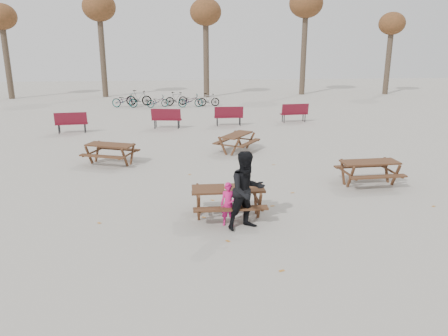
{
  "coord_description": "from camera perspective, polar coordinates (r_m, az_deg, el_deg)",
  "views": [
    {
      "loc": [
        -1.15,
        -10.27,
        4.32
      ],
      "look_at": [
        0.0,
        1.0,
        1.0
      ],
      "focal_mm": 35.0,
      "sensor_mm": 36.0,
      "label": 1
    }
  ],
  "objects": [
    {
      "name": "tree_row",
      "position": [
        35.53,
        -2.65,
        19.33
      ],
      "size": [
        32.17,
        3.52,
        8.26
      ],
      "color": "#382B21",
      "rests_on": "ground"
    },
    {
      "name": "bread_roll",
      "position": [
        10.75,
        2.2,
        -2.58
      ],
      "size": [
        0.14,
        0.06,
        0.05
      ],
      "primitive_type": "ellipsoid",
      "color": "tan",
      "rests_on": "food_tray"
    },
    {
      "name": "main_picnic_table",
      "position": [
        10.98,
        0.53,
        -3.53
      ],
      "size": [
        1.8,
        1.45,
        0.78
      ],
      "color": "#3D2016",
      "rests_on": "ground"
    },
    {
      "name": "picnic_table_north",
      "position": [
        16.3,
        -14.58,
        1.77
      ],
      "size": [
        2.09,
        1.9,
        0.73
      ],
      "primitive_type": null,
      "rotation": [
        0.0,
        0.0,
        -0.37
      ],
      "color": "#3D2016",
      "rests_on": "ground"
    },
    {
      "name": "soda_bottle",
      "position": [
        10.75,
        0.21,
        -2.5
      ],
      "size": [
        0.07,
        0.07,
        0.17
      ],
      "color": "silver",
      "rests_on": "main_picnic_table"
    },
    {
      "name": "ground",
      "position": [
        11.2,
        0.52,
        -6.36
      ],
      "size": [
        80.0,
        80.0,
        0.0
      ],
      "primitive_type": "plane",
      "color": "gray",
      "rests_on": "ground"
    },
    {
      "name": "bicycle_row",
      "position": [
        30.17,
        -8.19,
        8.82
      ],
      "size": [
        7.29,
        1.79,
        1.05
      ],
      "color": "black",
      "rests_on": "ground"
    },
    {
      "name": "picnic_table_east",
      "position": [
        14.22,
        18.41,
        -0.63
      ],
      "size": [
        1.81,
        1.49,
        0.75
      ],
      "primitive_type": null,
      "rotation": [
        0.0,
        0.0,
        0.05
      ],
      "color": "#3D2016",
      "rests_on": "ground"
    },
    {
      "name": "food_tray",
      "position": [
        10.77,
        2.19,
        -2.79
      ],
      "size": [
        0.18,
        0.11,
        0.03
      ],
      "primitive_type": "cube",
      "color": "white",
      "rests_on": "main_picnic_table"
    },
    {
      "name": "fallen_leaves",
      "position": [
        13.58,
        1.46,
        -2.21
      ],
      "size": [
        11.0,
        11.0,
        0.01
      ],
      "primitive_type": null,
      "color": "#AF6F2A",
      "rests_on": "ground"
    },
    {
      "name": "park_bench_row",
      "position": [
        22.71,
        -3.95,
        6.65
      ],
      "size": [
        13.04,
        2.42,
        1.03
      ],
      "color": "maroon",
      "rests_on": "ground"
    },
    {
      "name": "adult",
      "position": [
        10.21,
        3.0,
        -2.98
      ],
      "size": [
        1.11,
        0.98,
        1.89
      ],
      "primitive_type": "imported",
      "rotation": [
        0.0,
        0.0,
        0.34
      ],
      "color": "black",
      "rests_on": "ground"
    },
    {
      "name": "picnic_table_far",
      "position": [
        17.59,
        1.69,
        3.31
      ],
      "size": [
        2.04,
        2.12,
        0.71
      ],
      "primitive_type": null,
      "rotation": [
        0.0,
        0.0,
        0.97
      ],
      "color": "#3D2016",
      "rests_on": "ground"
    },
    {
      "name": "child",
      "position": [
        10.51,
        0.6,
        -4.75
      ],
      "size": [
        0.43,
        0.33,
        1.08
      ],
      "primitive_type": "imported",
      "rotation": [
        0.0,
        0.0,
        -0.19
      ],
      "color": "#D11A6E",
      "rests_on": "ground"
    }
  ]
}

